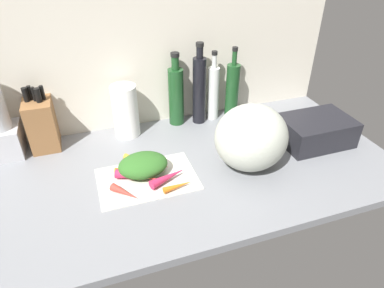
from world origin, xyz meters
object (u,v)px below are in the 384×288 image
at_px(bottle_0, 176,95).
at_px(bottle_1, 199,89).
at_px(carrot_1, 157,163).
at_px(carrot_7, 133,176).
at_px(dish_rack, 315,131).
at_px(carrot_0, 141,161).
at_px(bottle_3, 232,90).
at_px(bottle_2, 213,92).
at_px(carrot_4, 145,176).
at_px(carrot_6, 138,171).
at_px(knife_block, 42,123).
at_px(cutting_board, 147,179).
at_px(carrot_3, 124,192).
at_px(paper_towel_roll, 126,111).
at_px(carrot_5, 169,177).
at_px(winter_squash, 251,138).
at_px(carrot_2, 178,186).

distance_m(bottle_0, bottle_1, 0.10).
xyz_separation_m(carrot_1, carrot_7, (-0.10, -0.05, 0.00)).
xyz_separation_m(carrot_7, dish_rack, (0.76, 0.01, 0.03)).
bearing_deg(bottle_0, carrot_0, -129.24).
bearing_deg(bottle_3, bottle_2, 168.30).
bearing_deg(carrot_4, dish_rack, 1.92).
distance_m(carrot_0, carrot_6, 0.06).
relative_size(knife_block, bottle_3, 0.78).
bearing_deg(cutting_board, bottle_1, 46.90).
xyz_separation_m(cutting_board, carrot_3, (-0.09, -0.07, 0.02)).
bearing_deg(paper_towel_roll, bottle_3, 0.13).
bearing_deg(bottle_2, carrot_3, -138.95).
height_order(carrot_5, bottle_2, bottle_2).
xyz_separation_m(knife_block, bottle_2, (0.73, 0.00, 0.03)).
height_order(knife_block, bottle_0, bottle_0).
relative_size(carrot_1, bottle_1, 0.28).
bearing_deg(dish_rack, carrot_0, 174.42).
distance_m(carrot_0, dish_rack, 0.72).
relative_size(carrot_3, carrot_5, 0.73).
relative_size(carrot_1, bottle_2, 0.32).
xyz_separation_m(carrot_3, winter_squash, (0.47, 0.03, 0.10)).
distance_m(carrot_2, bottle_3, 0.59).
height_order(bottle_2, bottle_3, bottle_3).
bearing_deg(carrot_1, carrot_2, -75.32).
bearing_deg(cutting_board, bottle_0, 58.82).
bearing_deg(carrot_1, carrot_4, -135.27).
relative_size(carrot_3, carrot_4, 0.62).
bearing_deg(carrot_3, bottle_2, 41.05).
xyz_separation_m(bottle_0, bottle_3, (0.26, -0.03, -0.00)).
height_order(carrot_6, bottle_3, bottle_3).
relative_size(cutting_board, carrot_3, 3.28).
bearing_deg(dish_rack, carrot_4, -178.08).
height_order(carrot_0, carrot_4, same).
relative_size(cutting_board, bottle_1, 0.96).
bearing_deg(bottle_2, bottle_1, -171.52).
xyz_separation_m(carrot_3, carrot_5, (0.16, 0.03, 0.00)).
distance_m(carrot_6, carrot_7, 0.04).
bearing_deg(cutting_board, carrot_5, -30.49).
xyz_separation_m(carrot_1, carrot_3, (-0.14, -0.12, -0.00)).
relative_size(carrot_4, dish_rack, 0.61).
xyz_separation_m(carrot_0, knife_block, (-0.34, 0.26, 0.09)).
bearing_deg(carrot_5, bottle_2, 50.62).
bearing_deg(bottle_1, carrot_4, -133.61).
bearing_deg(carrot_2, dish_rack, 10.10).
bearing_deg(bottle_1, carrot_7, -137.71).
bearing_deg(carrot_5, carrot_1, 100.51).
distance_m(carrot_6, bottle_0, 0.43).
bearing_deg(carrot_7, carrot_6, 46.50).
bearing_deg(winter_squash, bottle_1, 99.11).
relative_size(carrot_6, carrot_7, 1.37).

